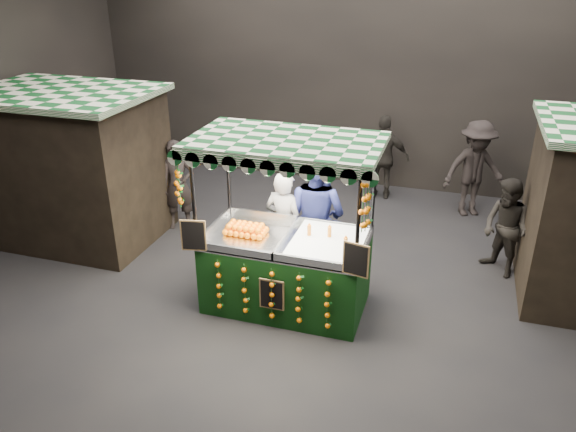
% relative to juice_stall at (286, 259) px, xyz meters
% --- Properties ---
extents(ground, '(12.00, 12.00, 0.00)m').
position_rel_juice_stall_xyz_m(ground, '(0.19, 0.09, -0.77)').
color(ground, black).
rests_on(ground, ground).
extents(market_hall, '(12.10, 10.10, 5.05)m').
position_rel_juice_stall_xyz_m(market_hall, '(0.19, 0.09, 2.61)').
color(market_hall, black).
rests_on(market_hall, ground).
extents(neighbour_stall_left, '(3.00, 2.20, 2.60)m').
position_rel_juice_stall_xyz_m(neighbour_stall_left, '(-4.21, 1.09, 0.54)').
color(neighbour_stall_left, black).
rests_on(neighbour_stall_left, ground).
extents(juice_stall, '(2.56, 1.51, 2.48)m').
position_rel_juice_stall_xyz_m(juice_stall, '(0.00, 0.00, 0.00)').
color(juice_stall, black).
rests_on(juice_stall, ground).
extents(vendor_grey, '(0.70, 0.53, 1.73)m').
position_rel_juice_stall_xyz_m(vendor_grey, '(-0.29, 0.81, 0.10)').
color(vendor_grey, gray).
rests_on(vendor_grey, ground).
extents(vendor_blue, '(1.22, 1.10, 2.07)m').
position_rel_juice_stall_xyz_m(vendor_blue, '(0.18, 0.96, 0.27)').
color(vendor_blue, navy).
rests_on(vendor_blue, ground).
extents(shopper_0, '(0.71, 0.60, 1.65)m').
position_rel_juice_stall_xyz_m(shopper_0, '(-2.64, 1.89, 0.06)').
color(shopper_0, '#282221').
rests_on(shopper_0, ground).
extents(shopper_1, '(0.96, 0.96, 1.57)m').
position_rel_juice_stall_xyz_m(shopper_1, '(2.94, 1.89, 0.02)').
color(shopper_1, black).
rests_on(shopper_1, ground).
extents(shopper_2, '(1.04, 0.49, 1.73)m').
position_rel_juice_stall_xyz_m(shopper_2, '(0.68, 4.41, 0.10)').
color(shopper_2, black).
rests_on(shopper_2, ground).
extents(shopper_3, '(1.38, 1.15, 1.86)m').
position_rel_juice_stall_xyz_m(shopper_3, '(2.44, 4.06, 0.16)').
color(shopper_3, black).
rests_on(shopper_3, ground).
extents(shopper_4, '(0.92, 0.90, 1.59)m').
position_rel_juice_stall_xyz_m(shopper_4, '(-4.31, 3.40, 0.03)').
color(shopper_4, black).
rests_on(shopper_4, ground).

